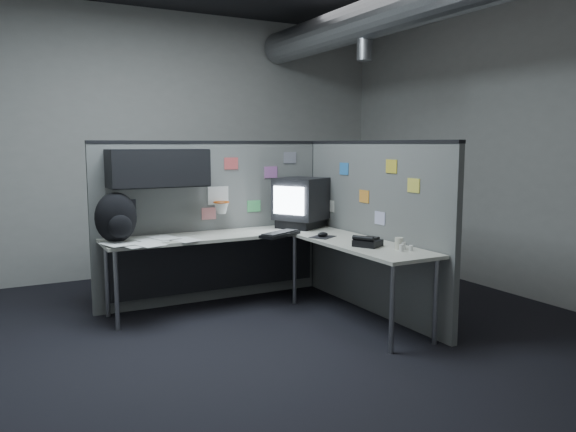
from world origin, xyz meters
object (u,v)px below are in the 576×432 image
phone (367,242)px  backpack (116,218)px  desk (259,248)px  keyboard (280,234)px  monitor (301,202)px

phone → backpack: size_ratio=0.61×
desk → backpack: (-1.26, 0.26, 0.33)m
backpack → desk: bearing=5.9°
desk → keyboard: keyboard is taller
phone → keyboard: bearing=98.0°
keyboard → backpack: size_ratio=1.07×
phone → backpack: bearing=129.4°
monitor → desk: bearing=-138.4°
monitor → keyboard: monitor is taller
keyboard → backpack: backpack is taller
monitor → backpack: bearing=-162.9°
phone → backpack: 2.20m
desk → backpack: size_ratio=5.16×
desk → monitor: 0.79m
desk → backpack: bearing=168.2°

